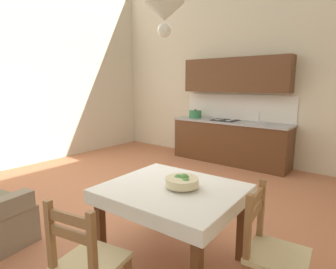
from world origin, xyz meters
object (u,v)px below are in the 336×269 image
Objects in this scene: pendant_lamp at (164,13)px; fruit_bowl at (182,182)px; kitchen_cabinetry at (231,123)px; dining_chair_window_side at (272,253)px; dining_chair_camera_side at (88,264)px; dining_table at (172,201)px.

fruit_bowl is at bearing 50.68° from pendant_lamp.
kitchen_cabinetry is 4.04m from dining_chair_window_side.
dining_chair_window_side is (0.96, 0.93, 0.00)m from dining_chair_camera_side.
pendant_lamp is at bearing -72.83° from kitchen_cabinetry.
dining_table is 0.21m from fruit_bowl.
dining_chair_window_side is at bearing 8.14° from pendant_lamp.
dining_table is (1.13, -3.52, -0.23)m from kitchen_cabinetry.
dining_chair_window_side is (2.03, -3.47, -0.41)m from kitchen_cabinetry.
dining_chair_window_side is at bearing 3.02° from dining_table.
fruit_bowl is at bearing -70.75° from kitchen_cabinetry.
dining_chair_camera_side is at bearing -98.97° from fruit_bowl.
dining_chair_camera_side is at bearing -94.22° from dining_table.
dining_table is at bearing 75.94° from pendant_lamp.
kitchen_cabinetry is 4.54m from dining_chair_camera_side.
dining_chair_window_side is at bearing 0.52° from fruit_bowl.
dining_table is at bearing -176.98° from dining_chair_window_side.
dining_chair_window_side is 3.10× the size of fruit_bowl.
dining_chair_camera_side reaches higher than dining_table.
kitchen_cabinetry is at bearing 107.86° from dining_table.
pendant_lamp is (-0.10, -0.12, 1.41)m from fruit_bowl.
kitchen_cabinetry is 8.36× the size of fruit_bowl.
pendant_lamp is (-0.02, -0.08, 1.60)m from dining_table.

